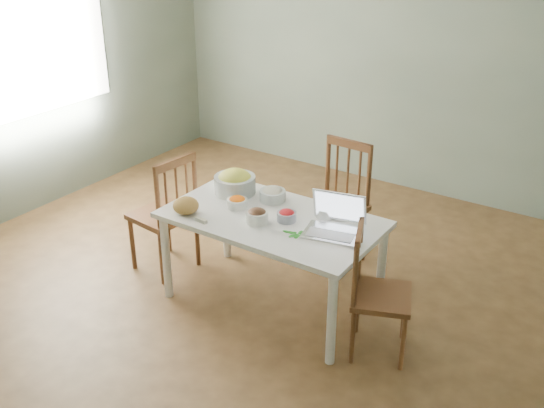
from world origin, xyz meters
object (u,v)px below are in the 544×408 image
Objects in this scene: dining_table at (272,261)px; chair_left at (163,212)px; chair_far at (334,206)px; chair_right at (382,294)px; laptop at (333,218)px; bowl_squash at (235,182)px; bread_boule at (186,206)px.

chair_left is at bearing -176.98° from dining_table.
chair_far is 1.33m from chair_left.
chair_far is at bearing 22.30° from chair_right.
laptop is (-0.41, 0.08, 0.38)m from chair_right.
chair_far is 0.83m from bowl_squash.
bowl_squash is 0.93m from laptop.
bread_boule is at bearing -176.19° from laptop.
bowl_squash is (0.53, 0.24, 0.30)m from chair_left.
dining_table is at bearing -22.04° from bowl_squash.
chair_left is 1.12× the size of chair_right.
laptop is at bearing -10.84° from bowl_squash.
chair_right reaches higher than dining_table.
chair_far is 1.23m from bread_boule.
chair_right is (0.88, -0.07, 0.09)m from dining_table.
bread_boule is 1.04m from laptop.
chair_right is 2.40× the size of laptop.
laptop reaches higher than chair_right.
bread_boule is (-0.53, -0.28, 0.41)m from dining_table.
chair_left is (-0.98, -0.05, 0.14)m from dining_table.
bowl_squash is 0.85× the size of laptop.
chair_far is at bearing 59.52° from bread_boule.
chair_right is at bearing -23.19° from laptop.
chair_right is at bearing 8.51° from bread_boule.
bowl_squash is at bearing 157.96° from dining_table.
bread_boule is 0.50× the size of laptop.
chair_left is at bearing 153.22° from bread_boule.
chair_left is at bearing -156.01° from bowl_squash.
chair_left is 1.86m from chair_right.
dining_table is at bearing 168.57° from laptop.
chair_right is (0.80, -0.82, -0.06)m from chair_far.
dining_table is 1.71× the size of chair_right.
chair_far is at bearing 83.99° from dining_table.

